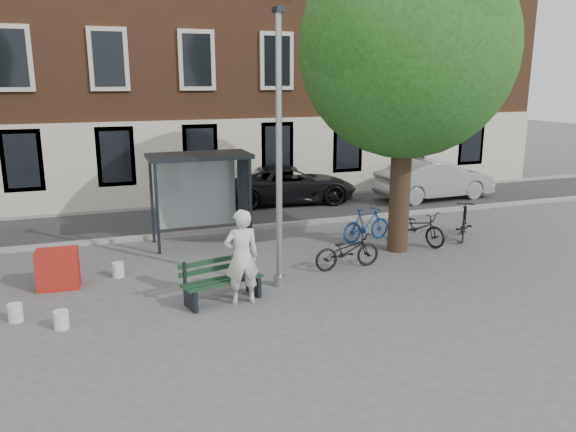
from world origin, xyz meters
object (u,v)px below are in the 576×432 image
Objects in this scene: car_dark at (289,184)px; bus_shelter at (213,177)px; bike_a at (347,251)px; painter at (242,257)px; bike_d at (464,221)px; notice_sign at (399,201)px; lamppost at (279,167)px; red_stand at (58,269)px; bike_c at (417,227)px; bench at (222,282)px; bike_b at (366,225)px; car_silver at (435,179)px.

bus_shelter is at bearing 144.20° from car_dark.
bus_shelter reaches higher than car_dark.
bike_a is 7.94m from car_dark.
bus_shelter is 4.90m from painter.
notice_sign is (-2.29, -0.00, 0.78)m from bike_d.
lamppost reaches higher than car_dark.
red_stand is at bearing -149.08° from bus_shelter.
notice_sign is at bearing -153.92° from painter.
bike_a is at bearing 15.99° from lamppost.
notice_sign is (-0.66, 0.00, 0.81)m from bike_c.
bike_c is 1.06× the size of bike_d.
bike_d is 11.30m from red_stand.
painter is 1.16× the size of bike_a.
bike_b is at bearing 17.14° from bench.
bench is at bearing -33.40° from painter.
bench is 6.19m from notice_sign.
bike_b reaches higher than bench.
notice_sign reaches higher than car_dark.
car_dark is at bearing -25.26° from bike_d.
bike_c is 1.05m from notice_sign.
lamppost is 7.13m from bike_d.
bike_b is (5.06, 3.04, 0.08)m from bench.
notice_sign reaches higher than bike_a.
red_stand is at bearing 160.07° from bike_c.
bike_a is 0.34× the size of car_dark.
bike_d is at bearing 151.64° from car_silver.
bench is 0.36× the size of car_dark.
lamppost is 5.00m from bike_b.
lamppost reaches higher than bike_b.
car_dark reaches higher than bike_d.
bike_d is (7.58, 2.58, -0.50)m from painter.
lamppost is 3.46× the size of bike_a.
bike_d is at bearing 1.46° from red_stand.
bus_shelter is 1.52× the size of bike_c.
car_dark is at bearing 81.94° from bike_c.
car_silver is 14.78m from red_stand.
red_stand is 9.05m from notice_sign.
bus_shelter reaches higher than bench.
painter is 4.41m from red_stand.
bus_shelter is at bearing 60.10° from bike_b.
notice_sign reaches higher than bike_b.
bike_a is at bearing -8.58° from red_stand.
car_silver is (10.40, 7.47, 0.37)m from bench.
notice_sign reaches higher than car_silver.
lamppost is at bearing 2.70° from bench.
bike_a reaches higher than bench.
red_stand is (-8.39, -1.01, -0.05)m from bike_b.
bus_shelter is 5.09m from red_stand.
bench is 0.39× the size of car_silver.
lamppost is 3.68× the size of bike_b.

